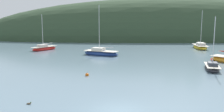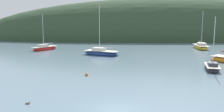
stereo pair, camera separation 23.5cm
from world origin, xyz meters
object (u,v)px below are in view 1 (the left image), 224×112
at_px(sailboat_white_near, 44,48).
at_px(mooring_buoy_channel, 87,75).
at_px(sailboat_yellow_far, 200,47).
at_px(duck_trailing, 29,104).
at_px(sailboat_blue_center, 101,53).
at_px(sailboat_navy_dinghy, 212,67).

relative_size(sailboat_white_near, mooring_buoy_channel, 15.60).
height_order(sailboat_white_near, mooring_buoy_channel, sailboat_white_near).
height_order(sailboat_yellow_far, sailboat_white_near, sailboat_yellow_far).
height_order(sailboat_white_near, duck_trailing, sailboat_white_near).
relative_size(sailboat_white_near, duck_trailing, 19.76).
xyz_separation_m(sailboat_yellow_far, sailboat_white_near, (-37.27, -1.66, -0.05)).
xyz_separation_m(mooring_buoy_channel, duck_trailing, (-3.93, -9.87, -0.07)).
height_order(sailboat_blue_center, duck_trailing, sailboat_blue_center).
distance_m(sailboat_yellow_far, mooring_buoy_channel, 37.34).
xyz_separation_m(sailboat_navy_dinghy, sailboat_blue_center, (-15.81, 14.29, 0.09)).
relative_size(sailboat_navy_dinghy, sailboat_yellow_far, 0.80).
distance_m(sailboat_yellow_far, sailboat_white_near, 37.31).
height_order(sailboat_white_near, sailboat_blue_center, sailboat_blue_center).
distance_m(sailboat_yellow_far, duck_trailing, 47.43).
bearing_deg(duck_trailing, sailboat_navy_dinghy, 31.85).
bearing_deg(sailboat_yellow_far, sailboat_blue_center, -157.06).
relative_size(sailboat_yellow_far, mooring_buoy_channel, 17.45).
distance_m(sailboat_white_near, sailboat_blue_center, 15.82).
bearing_deg(sailboat_blue_center, sailboat_yellow_far, 22.94).
distance_m(sailboat_navy_dinghy, sailboat_white_near, 37.00).
bearing_deg(mooring_buoy_channel, sailboat_yellow_far, 47.62).
bearing_deg(sailboat_white_near, duck_trailing, -77.13).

